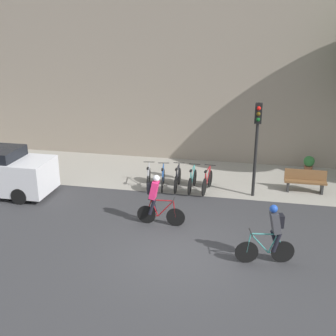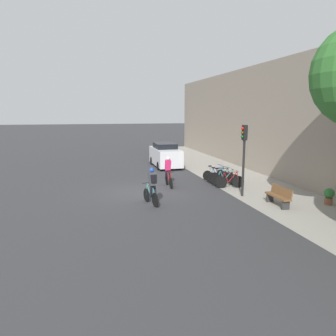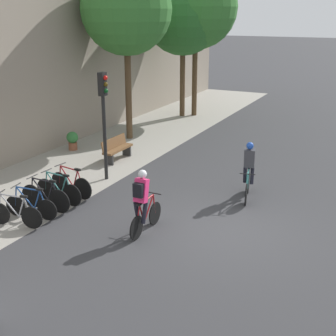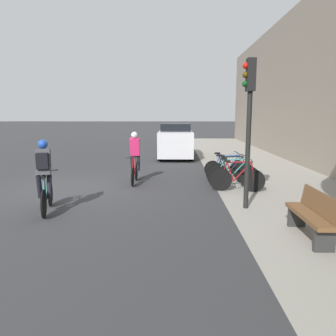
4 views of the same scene
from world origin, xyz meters
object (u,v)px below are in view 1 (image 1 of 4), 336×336
object	(u,v)px
parked_bike_0	(149,178)
parked_bike_1	(163,179)
parked_bike_2	(177,179)
traffic_light_pole	(257,133)
bench	(305,181)
potted_plant	(309,163)
parked_bike_3	(192,180)
parked_bike_4	(207,181)
cyclist_grey	(272,232)
cyclist_pink	(156,198)

from	to	relation	value
parked_bike_0	parked_bike_1	bearing A→B (deg)	-0.05
parked_bike_2	traffic_light_pole	distance (m)	3.69
traffic_light_pole	bench	distance (m)	3.00
parked_bike_1	traffic_light_pole	bearing A→B (deg)	-1.88
parked_bike_0	potted_plant	bearing A→B (deg)	25.20
parked_bike_3	potted_plant	xyz separation A→B (m)	(4.82, 3.12, 0.03)
parked_bike_4	parked_bike_2	bearing A→B (deg)	179.99
bench	parked_bike_4	bearing A→B (deg)	-169.36
cyclist_grey	bench	size ratio (longest dim) A/B	1.09
parked_bike_2	potted_plant	xyz separation A→B (m)	(5.43, 3.12, 0.02)
bench	potted_plant	xyz separation A→B (m)	(0.38, 2.40, -0.03)
parked_bike_4	bench	xyz separation A→B (m)	(3.83, 0.72, 0.06)
cyclist_pink	traffic_light_pole	xyz separation A→B (m)	(3.14, 3.17, 1.58)
parked_bike_0	traffic_light_pole	world-z (taller)	traffic_light_pole
cyclist_grey	parked_bike_0	size ratio (longest dim) A/B	1.11
parked_bike_3	traffic_light_pole	world-z (taller)	traffic_light_pole
cyclist_pink	parked_bike_4	xyz separation A→B (m)	(1.33, 3.29, -0.54)
parked_bike_4	potted_plant	size ratio (longest dim) A/B	2.15
bench	parked_bike_1	bearing A→B (deg)	-172.73
cyclist_grey	potted_plant	xyz separation A→B (m)	(1.84, 8.09, -0.51)
cyclist_grey	parked_bike_3	distance (m)	5.82
parked_bike_3	parked_bike_1	bearing A→B (deg)	-179.95
cyclist_grey	parked_bike_4	distance (m)	5.53
cyclist_grey	parked_bike_0	xyz separation A→B (m)	(-4.80, 4.97, -0.56)
potted_plant	traffic_light_pole	bearing A→B (deg)	-126.52
parked_bike_4	traffic_light_pole	distance (m)	2.79
parked_bike_4	bench	world-z (taller)	parked_bike_4
traffic_light_pole	cyclist_pink	bearing A→B (deg)	-134.76
cyclist_grey	parked_bike_2	world-z (taller)	cyclist_grey
traffic_light_pole	bench	xyz separation A→B (m)	(2.02, 0.84, -2.06)
parked_bike_2	bench	size ratio (longest dim) A/B	1.04
parked_bike_2	parked_bike_3	distance (m)	0.61
parked_bike_2	bench	distance (m)	5.10
parked_bike_1	traffic_light_pole	distance (m)	4.22
traffic_light_pole	bench	size ratio (longest dim) A/B	2.25
traffic_light_pole	parked_bike_0	bearing A→B (deg)	178.38
parked_bike_3	bench	size ratio (longest dim) A/B	1.05
parked_bike_2	parked_bike_4	bearing A→B (deg)	-0.01
bench	potted_plant	distance (m)	2.43
parked_bike_4	potted_plant	xyz separation A→B (m)	(4.22, 3.12, 0.03)
parked_bike_0	potted_plant	size ratio (longest dim) A/B	2.04
parked_bike_1	parked_bike_2	size ratio (longest dim) A/B	0.95
cyclist_pink	parked_bike_0	size ratio (longest dim) A/B	1.10
parked_bike_3	traffic_light_pole	bearing A→B (deg)	-2.84
parked_bike_2	parked_bike_3	xyz separation A→B (m)	(0.61, -0.00, -0.01)
parked_bike_1	potted_plant	world-z (taller)	parked_bike_1
parked_bike_0	potted_plant	xyz separation A→B (m)	(6.64, 3.12, 0.05)
cyclist_grey	traffic_light_pole	world-z (taller)	traffic_light_pole
parked_bike_2	cyclist_grey	bearing A→B (deg)	-54.18
parked_bike_0	parked_bike_1	world-z (taller)	parked_bike_0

